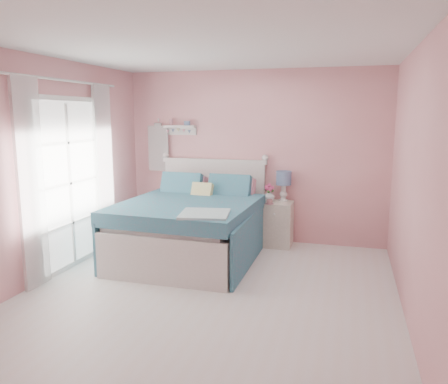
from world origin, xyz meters
The scene contains 13 objects.
floor centered at (0.00, 0.00, 0.00)m, with size 4.50×4.50×0.00m, color silver.
room_shell centered at (0.00, 0.00, 1.58)m, with size 4.50×4.50×4.50m.
bed centered at (-0.62, 1.17, 0.42)m, with size 1.76×2.19×1.25m.
nightstand centered at (0.41, 2.00, 0.33)m, with size 0.46×0.45×0.66m.
table_lamp centered at (0.49, 2.12, 0.97)m, with size 0.22×0.22×0.45m.
vase centered at (0.29, 2.02, 0.75)m, with size 0.17×0.17×0.17m, color white.
teacup centered at (0.33, 1.84, 0.70)m, with size 0.09×0.09×0.07m, color tan.
roses centered at (0.29, 2.02, 0.87)m, with size 0.14×0.11×0.12m.
wall_shelf centered at (-1.17, 2.19, 1.73)m, with size 0.50×0.15×0.25m.
hanging_dress centered at (-1.55, 2.18, 1.40)m, with size 0.34×0.03×0.72m, color white.
french_door centered at (-1.97, 0.40, 1.07)m, with size 0.04×1.32×2.16m.
curtain_near centered at (-1.92, -0.34, 1.18)m, with size 0.04×0.40×2.32m, color white.
curtain_far centered at (-1.92, 1.14, 1.18)m, with size 0.04×0.40×2.32m, color white.
Camera 1 is at (1.41, -4.28, 1.93)m, focal length 35.00 mm.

